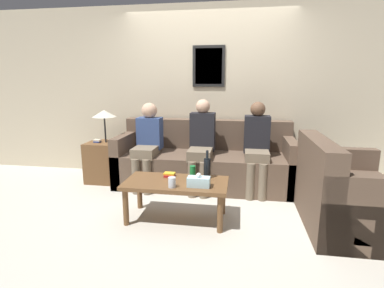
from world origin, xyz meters
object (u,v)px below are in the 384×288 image
(wine_bottle, at_px, (207,168))
(couch_side, at_px, (345,196))
(drinking_glass, at_px, (172,182))
(person_middle, at_px, (201,141))
(person_left, at_px, (148,141))
(person_right, at_px, (257,144))
(couch_main, at_px, (204,163))
(coffee_table, at_px, (176,187))

(wine_bottle, bearing_deg, couch_side, -1.96)
(drinking_glass, distance_m, person_middle, 1.20)
(person_left, xyz_separation_m, person_right, (1.50, 0.02, 0.01))
(person_left, bearing_deg, couch_side, -19.73)
(wine_bottle, xyz_separation_m, drinking_glass, (-0.32, -0.35, -0.07))
(couch_side, height_order, person_middle, person_middle)
(couch_main, distance_m, drinking_glass, 1.37)
(person_right, bearing_deg, wine_bottle, -124.92)
(couch_side, relative_size, person_left, 1.02)
(couch_main, distance_m, coffee_table, 1.18)
(coffee_table, bearing_deg, wine_bottle, 28.37)
(drinking_glass, height_order, person_middle, person_middle)
(couch_side, distance_m, drinking_glass, 1.78)
(coffee_table, bearing_deg, person_middle, 81.75)
(couch_main, bearing_deg, person_left, -165.80)
(wine_bottle, height_order, person_middle, person_middle)
(couch_main, height_order, wine_bottle, couch_main)
(couch_main, distance_m, couch_side, 1.90)
(person_left, relative_size, person_right, 0.97)
(couch_main, xyz_separation_m, drinking_glass, (-0.17, -1.35, 0.16))
(couch_side, relative_size, drinking_glass, 11.45)
(couch_main, bearing_deg, person_middle, -97.09)
(couch_side, bearing_deg, wine_bottle, 88.04)
(couch_side, xyz_separation_m, wine_bottle, (-1.44, 0.05, 0.22))
(person_right, bearing_deg, couch_main, 166.06)
(drinking_glass, bearing_deg, couch_main, 82.93)
(wine_bottle, bearing_deg, coffee_table, -151.63)
(coffee_table, relative_size, wine_bottle, 3.54)
(couch_main, bearing_deg, drinking_glass, -97.07)
(wine_bottle, xyz_separation_m, person_left, (-0.93, 0.80, 0.11))
(person_left, distance_m, person_right, 1.50)
(person_right, bearing_deg, couch_side, -45.11)
(coffee_table, height_order, wine_bottle, wine_bottle)
(wine_bottle, distance_m, person_right, 1.00)
(drinking_glass, xyz_separation_m, person_right, (0.89, 1.17, 0.19))
(coffee_table, height_order, drinking_glass, drinking_glass)
(couch_main, relative_size, person_right, 2.04)
(couch_main, bearing_deg, person_right, -13.94)
(coffee_table, distance_m, drinking_glass, 0.22)
(couch_main, height_order, person_right, person_right)
(couch_main, relative_size, person_left, 2.09)
(wine_bottle, distance_m, person_middle, 0.85)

